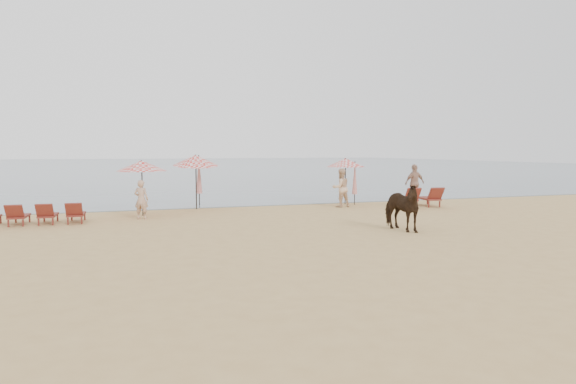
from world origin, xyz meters
name	(u,v)px	position (x,y,z in m)	size (l,w,h in m)	color
ground	(343,246)	(0.00, 0.00, 0.00)	(120.00, 120.00, 0.00)	tan
sea	(163,165)	(0.00, 80.00, 0.00)	(160.00, 140.00, 0.06)	#51606B
lounger_cluster_left	(33,214)	(-8.99, 6.94, 0.38)	(3.42, 1.49, 0.54)	maroon
lounger_cluster_right	(419,197)	(7.34, 7.47, 0.45)	(2.04, 1.98, 0.64)	maroon
umbrella_open_left_a	(142,166)	(-5.18, 8.26, 2.03)	(1.99, 1.99, 2.26)	black
umbrella_open_left_b	(196,160)	(-2.81, 9.84, 2.22)	(2.01, 2.05, 2.56)	black
umbrella_open_right	(345,163)	(4.45, 9.51, 2.06)	(1.87, 1.87, 2.28)	black
umbrella_closed_left	(199,175)	(-2.50, 11.10, 1.50)	(0.30, 0.30, 2.44)	black
umbrella_closed_right	(355,178)	(4.82, 9.22, 1.31)	(0.26, 0.26, 2.13)	black
cow	(400,207)	(2.85, 1.78, 0.79)	(0.85, 1.87, 1.58)	black
beachgoer_left	(141,199)	(-5.25, 7.28, 0.76)	(0.56, 0.37, 1.53)	tan
beachgoer_right_a	(341,188)	(3.76, 8.53, 0.91)	(0.88, 0.69, 1.81)	#DBAE89
beachgoer_right_b	(415,183)	(8.30, 9.38, 0.98)	(1.15, 0.48, 1.95)	tan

